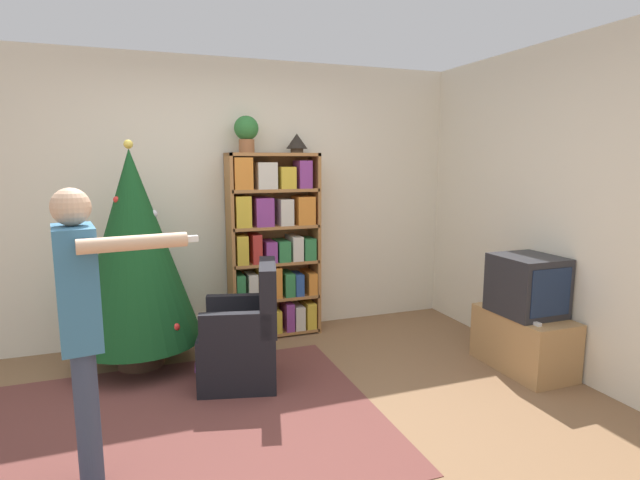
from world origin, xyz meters
TOP-DOWN VIEW (x-y plane):
  - ground_plane at (0.00, 0.00)m, footprint 14.00×14.00m
  - wall_back at (0.00, 1.99)m, footprint 8.00×0.10m
  - wall_right at (2.43, 0.00)m, footprint 0.10×8.00m
  - area_rug at (-0.54, 0.30)m, footprint 2.55×2.05m
  - bookshelf at (0.47, 1.75)m, footprint 0.85×0.32m
  - tv_stand at (2.14, 0.26)m, footprint 0.43×0.78m
  - television at (2.14, 0.26)m, footprint 0.45×0.49m
  - game_remote at (2.01, 0.03)m, footprint 0.04×0.12m
  - christmas_tree at (-0.76, 1.39)m, footprint 1.01×1.01m
  - armchair at (-0.02, 0.80)m, footprint 0.69×0.68m
  - standing_person at (-1.00, -0.20)m, footprint 0.67×0.47m
  - potted_plant at (0.24, 1.76)m, footprint 0.22×0.22m
  - table_lamp at (0.72, 1.76)m, footprint 0.20×0.20m
  - book_pile_near_tree at (-0.26, 0.99)m, footprint 0.23×0.18m

SIDE VIEW (x-z plane):
  - ground_plane at x=0.00m, z-range 0.00..0.00m
  - area_rug at x=-0.54m, z-range 0.00..0.01m
  - book_pile_near_tree at x=-0.26m, z-range 0.00..0.10m
  - tv_stand at x=2.14m, z-range 0.00..0.46m
  - armchair at x=-0.02m, z-range -0.14..0.78m
  - game_remote at x=2.01m, z-range 0.46..0.49m
  - television at x=2.14m, z-range 0.46..0.93m
  - bookshelf at x=0.47m, z-range -0.01..1.73m
  - standing_person at x=-1.00m, z-range 0.14..1.69m
  - christmas_tree at x=-0.76m, z-range 0.07..1.90m
  - wall_back at x=0.00m, z-range 0.00..2.60m
  - wall_right at x=2.43m, z-range 0.00..2.60m
  - table_lamp at x=0.72m, z-range 1.75..1.93m
  - potted_plant at x=0.24m, z-range 1.77..2.09m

